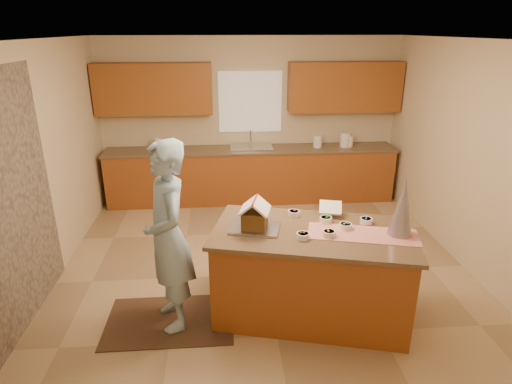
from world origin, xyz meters
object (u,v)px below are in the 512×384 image
(gingerbread_house, at_px, (255,216))
(tinsel_tree, at_px, (403,207))
(boy, at_px, (168,237))
(island_base, at_px, (311,275))

(gingerbread_house, bearing_deg, tinsel_tree, -9.65)
(tinsel_tree, distance_m, boy, 2.22)
(island_base, bearing_deg, gingerbread_house, -174.81)
(island_base, xyz_separation_m, gingerbread_house, (-0.57, 0.09, 0.64))
(island_base, bearing_deg, tinsel_tree, 3.67)
(island_base, distance_m, gingerbread_house, 0.86)
(island_base, height_order, tinsel_tree, tinsel_tree)
(island_base, relative_size, boy, 0.99)
(tinsel_tree, relative_size, boy, 0.30)
(tinsel_tree, height_order, gingerbread_house, tinsel_tree)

